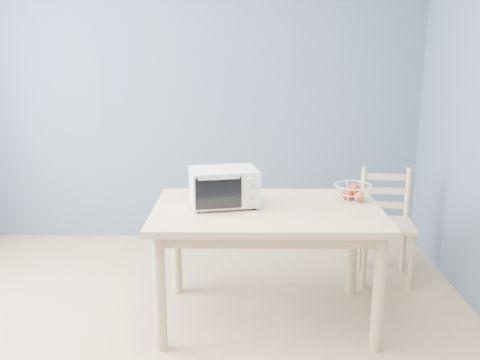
{
  "coord_description": "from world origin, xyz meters",
  "views": [
    {
      "loc": [
        0.46,
        -2.45,
        1.72
      ],
      "look_at": [
        0.44,
        0.68,
        0.93
      ],
      "focal_mm": 40.0,
      "sensor_mm": 36.0,
      "label": 1
    }
  ],
  "objects_px": {
    "toaster_oven": "(221,187)",
    "fruit_basket": "(353,192)",
    "dining_table": "(267,223)",
    "dining_chair": "(386,226)"
  },
  "relations": [
    {
      "from": "toaster_oven",
      "to": "fruit_basket",
      "type": "distance_m",
      "value": 0.85
    },
    {
      "from": "dining_table",
      "to": "dining_chair",
      "type": "relative_size",
      "value": 1.69
    },
    {
      "from": "toaster_oven",
      "to": "fruit_basket",
      "type": "bearing_deg",
      "value": -3.08
    },
    {
      "from": "toaster_oven",
      "to": "fruit_basket",
      "type": "xyz_separation_m",
      "value": [
        0.84,
        0.12,
        -0.06
      ]
    },
    {
      "from": "dining_table",
      "to": "dining_chair",
      "type": "height_order",
      "value": "dining_chair"
    },
    {
      "from": "fruit_basket",
      "to": "dining_chair",
      "type": "bearing_deg",
      "value": 54.32
    },
    {
      "from": "dining_table",
      "to": "toaster_oven",
      "type": "xyz_separation_m",
      "value": [
        -0.28,
        0.03,
        0.23
      ]
    },
    {
      "from": "dining_table",
      "to": "dining_chair",
      "type": "distance_m",
      "value": 1.16
    },
    {
      "from": "dining_table",
      "to": "toaster_oven",
      "type": "bearing_deg",
      "value": 174.63
    },
    {
      "from": "fruit_basket",
      "to": "toaster_oven",
      "type": "bearing_deg",
      "value": -171.69
    }
  ]
}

